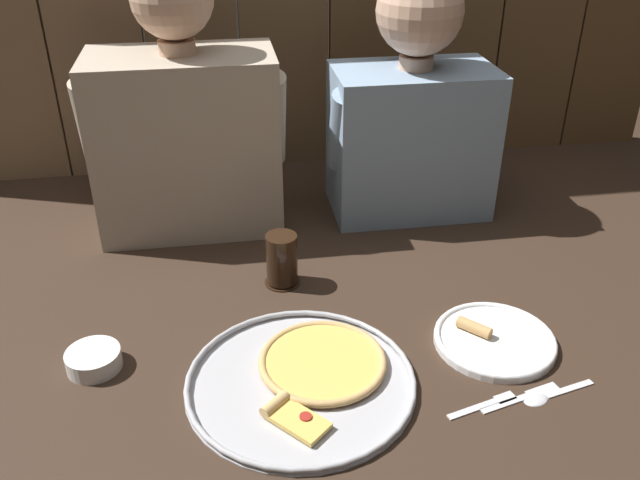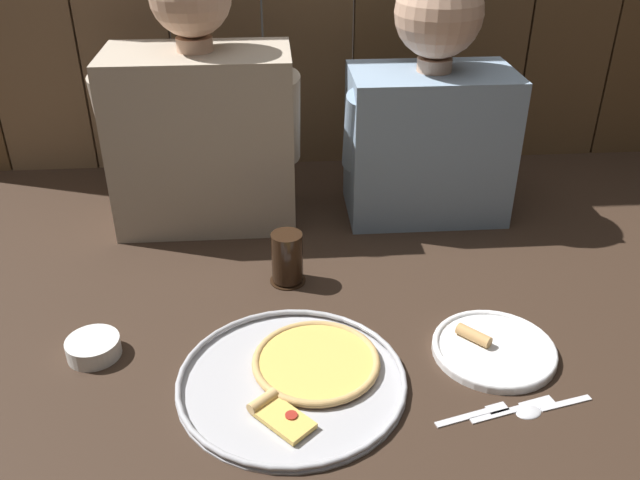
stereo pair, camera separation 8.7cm
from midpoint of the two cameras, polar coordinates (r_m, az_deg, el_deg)
ground_plane at (r=1.25m, az=3.63°, el=-9.51°), size 3.20×3.20×0.00m
pizza_tray at (r=1.18m, az=0.39°, el=-11.42°), size 0.40×0.40×0.03m
dinner_plate at (r=1.29m, az=16.44°, el=-8.89°), size 0.22×0.22×0.03m
drinking_glass at (r=1.40m, az=-1.02°, el=-1.62°), size 0.08×0.08×0.11m
dipping_bowl at (r=1.28m, az=-16.85°, el=-8.71°), size 0.10×0.10×0.03m
table_fork at (r=1.16m, az=15.28°, el=-14.12°), size 0.13×0.05×0.01m
table_knife at (r=1.19m, az=18.24°, el=-13.58°), size 0.15×0.06×0.01m
table_spoon at (r=1.20m, az=20.32°, el=-13.30°), size 0.14×0.05×0.01m
diner_left at (r=1.58m, az=-8.51°, el=10.61°), size 0.45×0.23×0.63m
diner_right at (r=1.63m, az=10.94°, el=11.02°), size 0.42×0.23×0.59m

